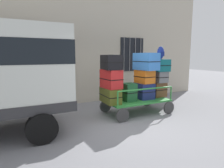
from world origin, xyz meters
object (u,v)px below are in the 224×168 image
Objects in this scene: suitcase_midleft_bottom at (129,92)px; suitcase_center_top at (146,61)px; backpack at (161,53)px; suitcase_left_middle at (111,79)px; suitcase_midright_middle at (160,77)px; luggage_cart at (137,102)px; suitcase_left_top at (111,62)px; suitcase_center_bottom at (144,91)px; suitcase_center_middle at (145,77)px; suitcase_midright_bottom at (160,90)px; suitcase_midright_top at (161,65)px; suitcase_left_bottom at (110,95)px.

suitcase_midleft_bottom is 0.66× the size of suitcase_center_top.
backpack is (0.65, 0.03, 0.29)m from suitcase_center_top.
suitcase_left_middle is 1.98m from suitcase_midright_middle.
suitcase_left_top reaches higher than luggage_cart.
suitcase_midleft_bottom is at bearing -173.98° from suitcase_center_bottom.
suitcase_center_middle reaches higher than suitcase_midright_bottom.
suitcase_left_top reaches higher than suitcase_center_bottom.
suitcase_midright_top is (0.66, -0.01, -0.15)m from suitcase_center_top.
backpack is (0.98, -0.00, 1.67)m from luggage_cart.
suitcase_midright_bottom is (1.98, 0.01, -1.02)m from suitcase_left_top.
suitcase_midright_middle is at bearing 1.17° from luggage_cart.
suitcase_left_bottom is (-0.99, 0.04, 0.32)m from luggage_cart.
suitcase_midleft_bottom is at bearing -179.91° from suitcase_center_top.
suitcase_center_middle is 1.14× the size of suitcase_midright_top.
suitcase_left_bottom is 1.32m from suitcase_center_bottom.
suitcase_center_middle is 0.72× the size of suitcase_center_top.
suitcase_midright_top is (0.00, -0.06, 0.41)m from suitcase_midright_middle.
suitcase_center_middle is 1.46× the size of backpack.
suitcase_center_middle is 0.66m from suitcase_midright_middle.
suitcase_center_bottom is at bearing 173.51° from suitcase_midright_top.
suitcase_center_middle is at bearing 5.55° from suitcase_midleft_bottom.
suitcase_left_top is at bearing 179.52° from suitcase_center_top.
backpack is (-0.01, 0.03, 0.44)m from suitcase_midright_top.
suitcase_center_middle reaches higher than suitcase_left_bottom.
suitcase_left_middle is at bearing -179.29° from backpack.
suitcase_midright_bottom is at bearing 1.08° from suitcase_midleft_bottom.
suitcase_center_top is 1.67× the size of suitcase_midright_bottom.
suitcase_left_middle is 1.12× the size of suitcase_center_bottom.
luggage_cart is 3.46× the size of suitcase_center_middle.
suitcase_midright_top is at bearing -90.00° from suitcase_midright_middle.
suitcase_left_bottom is 2.18m from suitcase_midright_top.
suitcase_left_middle is (0.00, -0.06, 0.53)m from suitcase_left_bottom.
suitcase_center_bottom is 0.75× the size of suitcase_center_top.
luggage_cart is 1.31m from suitcase_left_middle.
suitcase_left_top is 1.42m from suitcase_center_middle.
suitcase_midleft_bottom is 1.20m from suitcase_center_top.
suitcase_center_top is at bearing -5.21° from luggage_cart.
suitcase_center_top reaches higher than suitcase_midright_middle.
suitcase_midright_bottom is at bearing -0.36° from luggage_cart.
suitcase_center_top is 0.68m from suitcase_midright_top.
suitcase_left_middle is 0.81m from suitcase_midleft_bottom.
suitcase_midright_bottom is at bearing 90.00° from suitcase_midright_top.
suitcase_midright_bottom is at bearing -25.71° from backpack.
suitcase_center_top is (1.32, -0.07, 1.05)m from suitcase_left_bottom.
suitcase_left_bottom is 2.39m from backpack.
suitcase_midleft_bottom is 1.34× the size of backpack.
suitcase_midleft_bottom is 1.32m from suitcase_midright_bottom.
backpack reaches higher than suitcase_center_bottom.
suitcase_center_middle is (1.32, 0.05, -0.51)m from suitcase_left_top.
suitcase_left_middle is 1.32m from suitcase_center_middle.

